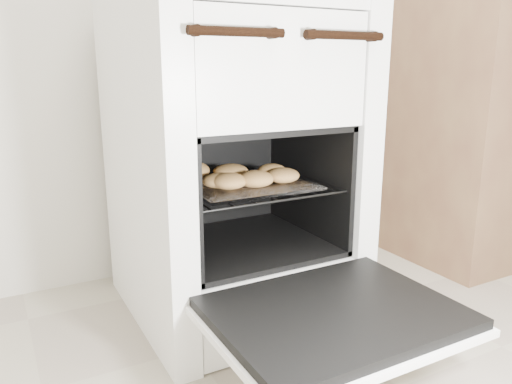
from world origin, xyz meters
The scene contains 6 objects.
stove centered at (-0.14, 1.20, 0.41)m, with size 0.54×0.60×0.83m.
oven_door centered at (-0.14, 0.74, 0.18)m, with size 0.49×0.38×0.03m.
oven_rack centered at (-0.14, 1.14, 0.36)m, with size 0.39×0.38×0.01m.
foil_sheet centered at (-0.14, 1.12, 0.37)m, with size 0.31×0.27×0.01m, color silver.
baked_rolls centered at (-0.17, 1.13, 0.39)m, with size 0.30×0.25×0.05m.
counter centered at (0.98, 1.25, 0.44)m, with size 0.88×0.59×0.88m, color brown.
Camera 1 is at (-0.70, 0.03, 0.66)m, focal length 35.00 mm.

